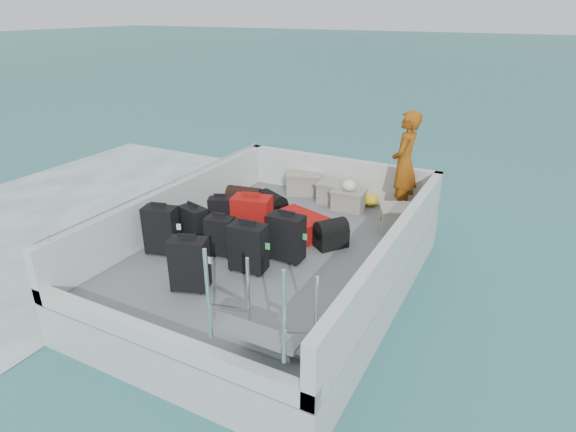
% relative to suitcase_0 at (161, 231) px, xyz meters
% --- Properties ---
extents(ground, '(160.00, 160.00, 0.00)m').
position_rel_suitcase_0_xyz_m(ground, '(1.31, 0.83, -0.97)').
color(ground, '#1D6166').
rests_on(ground, ground).
extents(wake_foam, '(10.00, 10.00, 0.00)m').
position_rel_suitcase_0_xyz_m(wake_foam, '(-3.49, 0.83, -0.97)').
color(wake_foam, white).
rests_on(wake_foam, ground).
extents(ferry_hull, '(3.60, 5.00, 0.60)m').
position_rel_suitcase_0_xyz_m(ferry_hull, '(1.31, 0.83, -0.67)').
color(ferry_hull, silver).
rests_on(ferry_hull, ground).
extents(deck, '(3.30, 4.70, 0.02)m').
position_rel_suitcase_0_xyz_m(deck, '(1.31, 0.83, -0.36)').
color(deck, slate).
rests_on(deck, ferry_hull).
extents(deck_fittings, '(3.60, 5.00, 0.90)m').
position_rel_suitcase_0_xyz_m(deck_fittings, '(1.65, 0.51, 0.03)').
color(deck_fittings, silver).
rests_on(deck_fittings, deck).
extents(suitcase_0, '(0.50, 0.36, 0.69)m').
position_rel_suitcase_0_xyz_m(suitcase_0, '(0.00, 0.00, 0.00)').
color(suitcase_0, black).
rests_on(suitcase_0, deck).
extents(suitcase_1, '(0.46, 0.34, 0.61)m').
position_rel_suitcase_0_xyz_m(suitcase_1, '(0.28, 0.36, -0.04)').
color(suitcase_1, black).
rests_on(suitcase_1, deck).
extents(suitcase_2, '(0.41, 0.34, 0.51)m').
position_rel_suitcase_0_xyz_m(suitcase_2, '(0.25, 1.04, -0.09)').
color(suitcase_2, black).
rests_on(suitcase_2, deck).
extents(suitcase_3, '(0.50, 0.39, 0.68)m').
position_rel_suitcase_0_xyz_m(suitcase_3, '(0.94, -0.57, -0.01)').
color(suitcase_3, black).
rests_on(suitcase_3, deck).
extents(suitcase_4, '(0.41, 0.29, 0.56)m').
position_rel_suitcase_0_xyz_m(suitcase_4, '(0.74, 0.33, -0.06)').
color(suitcase_4, black).
rests_on(suitcase_4, deck).
extents(suitcase_5, '(0.60, 0.44, 0.74)m').
position_rel_suitcase_0_xyz_m(suitcase_5, '(0.97, 0.81, 0.02)').
color(suitcase_5, '#B6100E').
rests_on(suitcase_5, deck).
extents(suitcase_6, '(0.49, 0.32, 0.65)m').
position_rel_suitcase_0_xyz_m(suitcase_6, '(1.31, 0.15, -0.02)').
color(suitcase_6, black).
rests_on(suitcase_6, deck).
extents(suitcase_7, '(0.47, 0.27, 0.66)m').
position_rel_suitcase_0_xyz_m(suitcase_7, '(1.61, 0.63, -0.02)').
color(suitcase_7, black).
rests_on(suitcase_7, deck).
extents(suitcase_8, '(0.91, 0.74, 0.31)m').
position_rel_suitcase_0_xyz_m(suitcase_8, '(1.41, 1.44, -0.19)').
color(suitcase_8, '#B6100E').
rests_on(suitcase_8, deck).
extents(duffel_0, '(0.62, 0.39, 0.32)m').
position_rel_suitcase_0_xyz_m(duffel_0, '(0.17, 1.84, -0.19)').
color(duffel_0, black).
rests_on(duffel_0, deck).
extents(duffel_1, '(0.57, 0.49, 0.32)m').
position_rel_suitcase_0_xyz_m(duffel_1, '(0.73, 1.83, -0.19)').
color(duffel_1, black).
rests_on(duffel_1, deck).
extents(duffel_2, '(0.51, 0.54, 0.32)m').
position_rel_suitcase_0_xyz_m(duffel_2, '(1.99, 1.28, -0.19)').
color(duffel_2, black).
rests_on(duffel_2, deck).
extents(crate_0, '(0.71, 0.61, 0.36)m').
position_rel_suitcase_0_xyz_m(crate_0, '(0.71, 3.03, -0.16)').
color(crate_0, '#9C9988').
rests_on(crate_0, deck).
extents(crate_1, '(0.58, 0.41, 0.34)m').
position_rel_suitcase_0_xyz_m(crate_1, '(1.40, 2.87, -0.17)').
color(crate_1, '#9C9988').
rests_on(crate_1, deck).
extents(crate_2, '(0.54, 0.39, 0.31)m').
position_rel_suitcase_0_xyz_m(crate_2, '(1.71, 2.70, -0.19)').
color(crate_2, '#9C9988').
rests_on(crate_2, deck).
extents(crate_3, '(0.75, 0.65, 0.38)m').
position_rel_suitcase_0_xyz_m(crate_3, '(2.75, 2.25, -0.16)').
color(crate_3, '#9C9988').
rests_on(crate_3, deck).
extents(yellow_bag, '(0.28, 0.26, 0.22)m').
position_rel_suitcase_0_xyz_m(yellow_bag, '(1.99, 3.03, -0.24)').
color(yellow_bag, yellow).
rests_on(yellow_bag, deck).
extents(white_bag, '(0.24, 0.24, 0.18)m').
position_rel_suitcase_0_xyz_m(white_bag, '(1.71, 2.70, 0.05)').
color(white_bag, white).
rests_on(white_bag, crate_2).
extents(passenger, '(0.42, 0.64, 1.72)m').
position_rel_suitcase_0_xyz_m(passenger, '(2.54, 2.94, 0.51)').
color(passenger, '#CF6913').
rests_on(passenger, deck).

